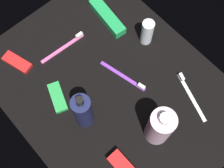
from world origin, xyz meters
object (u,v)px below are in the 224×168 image
Objects in this scene: toothbrush_pink at (65,46)px; toothpaste_box_green at (107,17)px; lotion_bottle at (83,111)px; bodywash_bottle at (161,126)px; snack_bar_green at (58,97)px; toothbrush_white at (190,94)px; snack_bar_red at (17,62)px; toothbrush_purple at (125,77)px; deodorant_stick at (147,32)px.

toothbrush_pink is 1.02× the size of toothpaste_box_green.
bodywash_bottle is (18.61, 14.19, -0.16)cm from lotion_bottle.
lotion_bottle is at bearing 31.34° from snack_bar_green.
snack_bar_green is (13.40, -13.82, 0.14)cm from toothbrush_pink.
snack_bar_red is (-47.97, -35.98, 0.14)cm from toothbrush_white.
toothbrush_white is (-1.62, 17.08, -7.70)cm from bodywash_bottle.
toothpaste_box_green is (1.32, 18.79, 0.99)cm from toothbrush_pink.
toothbrush_purple is (-1.81, 19.39, -7.86)cm from lotion_bottle.
lotion_bottle reaches higher than toothpaste_box_green.
toothbrush_pink reaches higher than snack_bar_red.
lotion_bottle is 1.85× the size of snack_bar_green.
deodorant_stick is 37.53cm from snack_bar_green.
toothbrush_white is 1.68× the size of snack_bar_green.
bodywash_bottle is 1.77× the size of snack_bar_red.
bodywash_bottle reaches higher than deodorant_stick.
snack_bar_red is at bearing -140.44° from toothbrush_purple.
toothbrush_pink and toothbrush_purple have the same top height.
toothbrush_white reaches higher than snack_bar_green.
deodorant_stick reaches higher than toothbrush_pink.
toothpaste_box_green reaches higher than snack_bar_green.
lotion_bottle is at bearing -84.65° from toothbrush_purple.
toothbrush_pink is (-43.50, -2.56, -7.70)cm from bodywash_bottle.
toothbrush_white is at bearing -8.28° from deodorant_stick.
lotion_bottle is at bearing -142.67° from bodywash_bottle.
deodorant_stick reaches higher than toothbrush_purple.
snack_bar_green is at bearing -151.45° from bodywash_bottle.
deodorant_stick is 1.00× the size of snack_bar_red.
bodywash_bottle is 53.60cm from snack_bar_red.
deodorant_stick is 0.58× the size of toothbrush_pink.
snack_bar_red is (-19.48, -2.51, 0.00)cm from snack_bar_green.
toothbrush_white is 22.24cm from toothbrush_purple.
toothbrush_white is at bearing 61.49° from lotion_bottle.
lotion_bottle is 28.58cm from toothbrush_pink.
toothpaste_box_green is at bearing -164.07° from deodorant_stick.
lotion_bottle is 1.10× the size of toothbrush_white.
toothbrush_purple is at bearing -68.62° from deodorant_stick.
toothbrush_purple is at bearing 86.38° from snack_bar_green.
bodywash_bottle is 35.10cm from snack_bar_green.
snack_bar_green is at bearing -9.22° from snack_bar_red.
toothbrush_purple reaches higher than snack_bar_green.
lotion_bottle reaches higher than toothbrush_purple.
snack_bar_red is at bearing -120.25° from deodorant_stick.
snack_bar_red is at bearing -95.25° from toothpaste_box_green.
bodywash_bottle is 1.76× the size of deodorant_stick.
deodorant_stick is at bearing 171.72° from toothbrush_white.
toothbrush_white is 0.99× the size of toothpaste_box_green.
toothbrush_purple is 1.01× the size of toothpaste_box_green.
lotion_bottle is 1.08× the size of toothbrush_purple.
toothbrush_white is at bearing 32.30° from toothbrush_purple.
lotion_bottle is 39.09cm from toothpaste_box_green.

